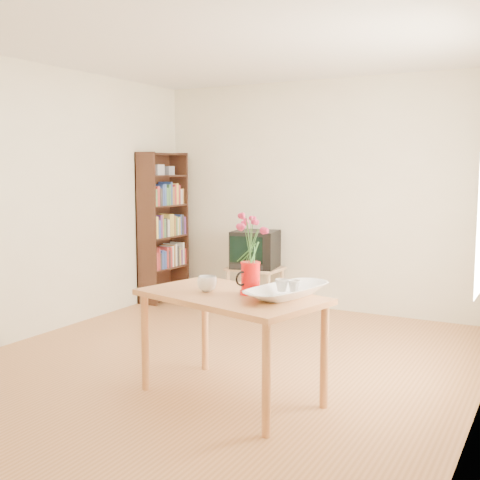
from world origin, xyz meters
The scene contains 11 objects.
room centered at (0.03, 0.00, 1.30)m, with size 4.50×4.50×4.50m.
table centered at (0.44, -0.65, 0.66)m, with size 1.41×1.01×0.75m.
tv_stand centered at (-0.70, 1.97, 0.39)m, with size 0.60×0.45×0.46m.
bookshelf centered at (-1.85, 1.75, 0.84)m, with size 0.28×0.70×1.80m.
pitcher centered at (0.56, -0.59, 0.85)m, with size 0.15×0.22×0.23m.
flowers centered at (0.56, -0.59, 1.15)m, with size 0.26×0.26×0.37m, color #E83667, non-canonical shape.
mug centered at (0.25, -0.65, 0.80)m, with size 0.14×0.14×0.11m, color white.
bowl centered at (0.83, -0.56, 0.97)m, with size 0.47×0.47×0.44m, color white.
teacup_a centered at (0.79, -0.56, 0.93)m, with size 0.08×0.08×0.07m, color white.
teacup_b centered at (0.87, -0.54, 0.93)m, with size 0.07×0.07×0.07m, color white.
television centered at (-0.70, 1.98, 0.68)m, with size 0.56×0.54×0.43m.
Camera 1 is at (2.44, -4.21, 1.62)m, focal length 45.00 mm.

